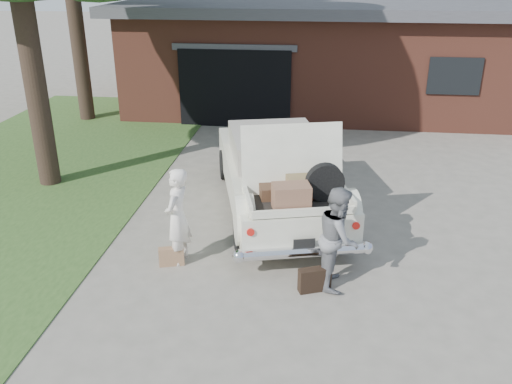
# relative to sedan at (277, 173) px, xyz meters

# --- Properties ---
(ground) EXTENTS (90.00, 90.00, 0.00)m
(ground) POSITION_rel_sedan_xyz_m (-0.19, -2.41, -0.74)
(ground) COLOR gray
(ground) RESTS_ON ground
(grass_strip) EXTENTS (6.00, 16.00, 0.02)m
(grass_strip) POSITION_rel_sedan_xyz_m (-5.69, 0.59, -0.73)
(grass_strip) COLOR #2D4C1E
(grass_strip) RESTS_ON ground
(house) EXTENTS (12.80, 7.80, 3.30)m
(house) POSITION_rel_sedan_xyz_m (0.80, 9.06, 0.93)
(house) COLOR brown
(house) RESTS_ON ground
(sedan) EXTENTS (3.13, 5.36, 2.07)m
(sedan) POSITION_rel_sedan_xyz_m (0.00, 0.00, 0.00)
(sedan) COLOR white
(sedan) RESTS_ON ground
(woman_left) EXTENTS (0.46, 0.62, 1.58)m
(woman_left) POSITION_rel_sedan_xyz_m (-1.37, -2.21, 0.05)
(woman_left) COLOR white
(woman_left) RESTS_ON ground
(woman_right) EXTENTS (0.61, 0.77, 1.54)m
(woman_right) POSITION_rel_sedan_xyz_m (1.11, -2.57, 0.03)
(woman_right) COLOR slate
(woman_right) RESTS_ON ground
(suitcase_left) EXTENTS (0.41, 0.23, 0.31)m
(suitcase_left) POSITION_rel_sedan_xyz_m (-1.47, -2.34, -0.59)
(suitcase_left) COLOR #9E7250
(suitcase_left) RESTS_ON ground
(suitcase_right) EXTENTS (0.49, 0.31, 0.37)m
(suitcase_right) POSITION_rel_sedan_xyz_m (0.79, -2.80, -0.56)
(suitcase_right) COLOR black
(suitcase_right) RESTS_ON ground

